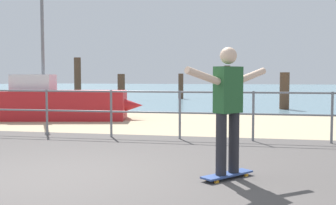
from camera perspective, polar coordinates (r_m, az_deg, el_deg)
ground_plane at (r=4.93m, az=-20.38°, el=-12.60°), size 24.00×10.00×0.04m
beach_strip at (r=12.36m, az=-0.57°, el=-2.61°), size 24.00×6.00×0.04m
sea_surface at (r=40.13m, az=7.62°, el=1.76°), size 72.00×50.00×0.04m
railing_fence at (r=9.15m, az=-7.84°, el=-0.51°), size 12.28×0.05×1.05m
sailboat at (r=13.15m, az=-14.82°, el=-0.08°), size 5.07×2.27×4.65m
skateboard at (r=5.56m, az=8.17°, el=-9.82°), size 0.67×0.74×0.08m
skateboarder at (r=5.42m, az=8.26°, el=-0.01°), size 1.00×1.16×1.65m
groyne_post_0 at (r=23.16m, az=-12.35°, el=3.18°), size 0.37×0.37×2.35m
groyne_post_1 at (r=21.75m, az=-6.46°, el=2.03°), size 0.38×0.38×1.45m
groyne_post_2 at (r=24.09m, az=1.78°, el=2.25°), size 0.29×0.29×1.48m
groyne_post_3 at (r=24.13m, az=8.15°, el=2.76°), size 0.35×0.35×1.94m
groyne_post_4 at (r=17.18m, az=15.75°, el=1.53°), size 0.38×0.38×1.50m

